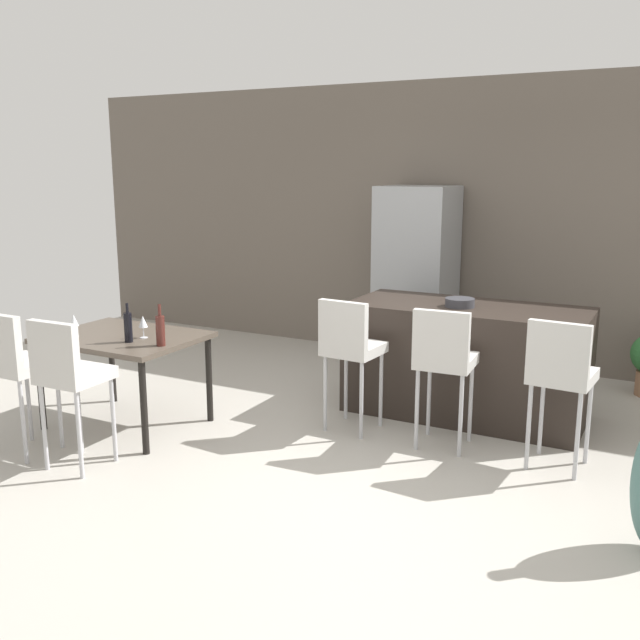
% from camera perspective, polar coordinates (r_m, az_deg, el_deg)
% --- Properties ---
extents(ground_plane, '(10.00, 10.00, 0.00)m').
position_cam_1_polar(ground_plane, '(5.22, 4.28, -10.59)').
color(ground_plane, '#ADA89E').
extents(back_wall, '(10.00, 0.12, 2.90)m').
position_cam_1_polar(back_wall, '(7.50, 13.17, 7.54)').
color(back_wall, '#665B51').
rests_on(back_wall, ground_plane).
extents(kitchen_island, '(1.91, 0.86, 0.92)m').
position_cam_1_polar(kitchen_island, '(5.97, 11.72, -3.21)').
color(kitchen_island, black).
rests_on(kitchen_island, ground_plane).
extents(bar_chair_left, '(0.43, 0.43, 1.05)m').
position_cam_1_polar(bar_chair_left, '(5.40, 2.42, -1.97)').
color(bar_chair_left, beige).
rests_on(bar_chair_left, ground_plane).
extents(bar_chair_middle, '(0.42, 0.42, 1.05)m').
position_cam_1_polar(bar_chair_middle, '(5.14, 9.97, -2.90)').
color(bar_chair_middle, beige).
rests_on(bar_chair_middle, ground_plane).
extents(bar_chair_right, '(0.43, 0.43, 1.05)m').
position_cam_1_polar(bar_chair_right, '(4.96, 18.84, -3.92)').
color(bar_chair_right, beige).
rests_on(bar_chair_right, ground_plane).
extents(dining_table, '(1.17, 0.89, 0.74)m').
position_cam_1_polar(dining_table, '(5.74, -15.54, -1.89)').
color(dining_table, '#4C4238').
rests_on(dining_table, ground_plane).
extents(dining_chair_near, '(0.40, 0.40, 1.05)m').
position_cam_1_polar(dining_chair_near, '(5.39, -23.47, -3.02)').
color(dining_chair_near, beige).
rests_on(dining_chair_near, ground_plane).
extents(dining_chair_far, '(0.41, 0.41, 1.05)m').
position_cam_1_polar(dining_chair_far, '(5.00, -19.67, -3.85)').
color(dining_chair_far, beige).
rests_on(dining_chair_far, ground_plane).
extents(wine_bottle_left, '(0.07, 0.07, 0.31)m').
position_cam_1_polar(wine_bottle_left, '(5.29, -12.76, -0.79)').
color(wine_bottle_left, '#471E19').
rests_on(wine_bottle_left, dining_table).
extents(wine_bottle_end, '(0.06, 0.06, 0.30)m').
position_cam_1_polar(wine_bottle_end, '(5.46, -15.22, -0.53)').
color(wine_bottle_end, black).
rests_on(wine_bottle_end, dining_table).
extents(wine_glass_middle, '(0.07, 0.07, 0.17)m').
position_cam_1_polar(wine_glass_middle, '(5.76, -19.24, -0.07)').
color(wine_glass_middle, silver).
rests_on(wine_glass_middle, dining_table).
extents(wine_glass_right, '(0.07, 0.07, 0.17)m').
position_cam_1_polar(wine_glass_right, '(5.56, -14.09, -0.16)').
color(wine_glass_right, silver).
rests_on(wine_glass_right, dining_table).
extents(refrigerator, '(0.72, 0.68, 1.84)m').
position_cam_1_polar(refrigerator, '(7.31, 7.76, 3.46)').
color(refrigerator, '#939699').
rests_on(refrigerator, ground_plane).
extents(fruit_bowl, '(0.24, 0.24, 0.07)m').
position_cam_1_polar(fruit_bowl, '(5.80, 11.22, 1.39)').
color(fruit_bowl, '#333338').
rests_on(fruit_bowl, kitchen_island).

